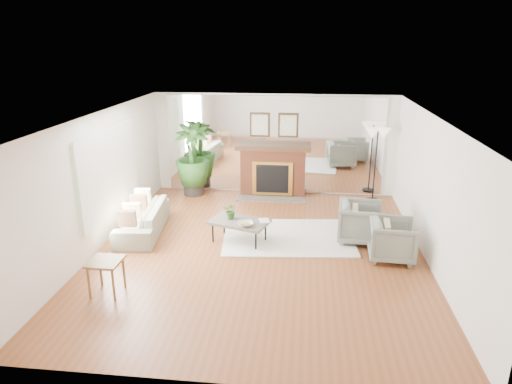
# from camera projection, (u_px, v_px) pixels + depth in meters

# --- Properties ---
(ground) EXTENTS (7.00, 7.00, 0.00)m
(ground) POSITION_uv_depth(u_px,v_px,m) (259.00, 251.00, 8.52)
(ground) COLOR brown
(ground) RESTS_ON ground
(wall_left) EXTENTS (0.02, 7.00, 2.50)m
(wall_left) POSITION_uv_depth(u_px,v_px,m) (99.00, 182.00, 8.44)
(wall_left) COLOR white
(wall_left) RESTS_ON ground
(wall_right) EXTENTS (0.02, 7.00, 2.50)m
(wall_right) POSITION_uv_depth(u_px,v_px,m) (433.00, 193.00, 7.81)
(wall_right) COLOR white
(wall_right) RESTS_ON ground
(wall_back) EXTENTS (6.00, 0.02, 2.50)m
(wall_back) POSITION_uv_depth(u_px,v_px,m) (274.00, 144.00, 11.41)
(wall_back) COLOR white
(wall_back) RESTS_ON ground
(mirror_panel) EXTENTS (5.40, 0.04, 2.40)m
(mirror_panel) POSITION_uv_depth(u_px,v_px,m) (274.00, 145.00, 11.39)
(mirror_panel) COLOR silver
(mirror_panel) RESTS_ON wall_back
(window_panel) EXTENTS (0.04, 2.40, 1.50)m
(window_panel) POSITION_uv_depth(u_px,v_px,m) (109.00, 171.00, 8.78)
(window_panel) COLOR #B2E09E
(window_panel) RESTS_ON wall_left
(fireplace) EXTENTS (1.85, 0.83, 2.05)m
(fireplace) POSITION_uv_depth(u_px,v_px,m) (273.00, 170.00, 11.38)
(fireplace) COLOR brown
(fireplace) RESTS_ON ground
(area_rug) EXTENTS (2.70, 2.05, 0.03)m
(area_rug) POSITION_uv_depth(u_px,v_px,m) (288.00, 237.00, 9.08)
(area_rug) COLOR silver
(area_rug) RESTS_ON ground
(coffee_table) EXTENTS (1.24, 0.95, 0.44)m
(coffee_table) POSITION_uv_depth(u_px,v_px,m) (239.00, 222.00, 8.77)
(coffee_table) COLOR #685E52
(coffee_table) RESTS_ON ground
(sofa) EXTENTS (0.97, 2.01, 0.57)m
(sofa) POSITION_uv_depth(u_px,v_px,m) (143.00, 219.00, 9.25)
(sofa) COLOR gray
(sofa) RESTS_ON ground
(armchair_back) EXTENTS (0.92, 0.90, 0.77)m
(armchair_back) POSITION_uv_depth(u_px,v_px,m) (360.00, 222.00, 8.83)
(armchair_back) COLOR gray
(armchair_back) RESTS_ON ground
(armchair_front) EXTENTS (0.84, 0.82, 0.72)m
(armchair_front) POSITION_uv_depth(u_px,v_px,m) (392.00, 240.00, 8.11)
(armchair_front) COLOR gray
(armchair_front) RESTS_ON ground
(side_table) EXTENTS (0.50, 0.50, 0.56)m
(side_table) POSITION_uv_depth(u_px,v_px,m) (105.00, 266.00, 6.96)
(side_table) COLOR brown
(side_table) RESTS_ON ground
(potted_ficus) EXTENTS (1.06, 1.06, 1.81)m
(potted_ficus) POSITION_uv_depth(u_px,v_px,m) (193.00, 157.00, 11.32)
(potted_ficus) COLOR black
(potted_ficus) RESTS_ON ground
(floor_lamp) EXTENTS (0.58, 0.32, 1.79)m
(floor_lamp) POSITION_uv_depth(u_px,v_px,m) (377.00, 139.00, 10.65)
(floor_lamp) COLOR black
(floor_lamp) RESTS_ON ground
(tabletop_plant) EXTENTS (0.31, 0.28, 0.32)m
(tabletop_plant) POSITION_uv_depth(u_px,v_px,m) (231.00, 211.00, 8.82)
(tabletop_plant) COLOR #336625
(tabletop_plant) RESTS_ON coffee_table
(fruit_bowl) EXTENTS (0.34, 0.34, 0.07)m
(fruit_bowl) POSITION_uv_depth(u_px,v_px,m) (245.00, 224.00, 8.52)
(fruit_bowl) COLOR brown
(fruit_bowl) RESTS_ON coffee_table
(book) EXTENTS (0.26, 0.30, 0.02)m
(book) POSITION_uv_depth(u_px,v_px,m) (259.00, 221.00, 8.71)
(book) COLOR brown
(book) RESTS_ON coffee_table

